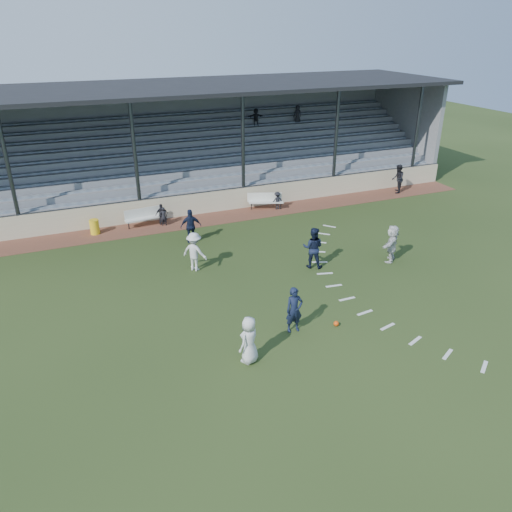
{
  "coord_description": "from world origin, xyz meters",
  "views": [
    {
      "loc": [
        -6.99,
        -14.38,
        9.87
      ],
      "look_at": [
        0.0,
        2.5,
        1.3
      ],
      "focal_mm": 35.0,
      "sensor_mm": 36.0,
      "label": 1
    }
  ],
  "objects_px": {
    "bench_right": "(265,199)",
    "football": "(336,324)",
    "official": "(398,179)",
    "trash_bin": "(95,227)",
    "player_white_lead": "(249,340)",
    "bench_left": "(143,215)",
    "player_navy_lead": "(294,310)"
  },
  "relations": [
    {
      "from": "bench_right",
      "to": "football",
      "type": "xyz_separation_m",
      "value": [
        -2.57,
        -12.35,
        -0.49
      ]
    },
    {
      "from": "football",
      "to": "official",
      "type": "xyz_separation_m",
      "value": [
        11.53,
        11.94,
        0.83
      ]
    },
    {
      "from": "football",
      "to": "official",
      "type": "distance_m",
      "value": 16.62
    },
    {
      "from": "trash_bin",
      "to": "player_white_lead",
      "type": "distance_m",
      "value": 13.33
    },
    {
      "from": "bench_left",
      "to": "official",
      "type": "xyz_separation_m",
      "value": [
        15.99,
        -0.45,
        0.34
      ]
    },
    {
      "from": "bench_left",
      "to": "player_navy_lead",
      "type": "relative_size",
      "value": 1.2
    },
    {
      "from": "official",
      "to": "bench_left",
      "type": "bearing_deg",
      "value": -54.7
    },
    {
      "from": "trash_bin",
      "to": "player_navy_lead",
      "type": "xyz_separation_m",
      "value": [
        5.47,
        -11.86,
        0.45
      ]
    },
    {
      "from": "trash_bin",
      "to": "player_white_lead",
      "type": "bearing_deg",
      "value": -75.34
    },
    {
      "from": "player_white_lead",
      "to": "football",
      "type": "bearing_deg",
      "value": 157.83
    },
    {
      "from": "trash_bin",
      "to": "football",
      "type": "distance_m",
      "value": 14.06
    },
    {
      "from": "player_white_lead",
      "to": "player_navy_lead",
      "type": "height_order",
      "value": "player_navy_lead"
    },
    {
      "from": "player_white_lead",
      "to": "bench_right",
      "type": "bearing_deg",
      "value": -148.65
    },
    {
      "from": "player_white_lead",
      "to": "official",
      "type": "distance_m",
      "value": 19.75
    },
    {
      "from": "bench_right",
      "to": "trash_bin",
      "type": "distance_m",
      "value": 9.59
    },
    {
      "from": "bench_left",
      "to": "player_white_lead",
      "type": "bearing_deg",
      "value": -92.9
    },
    {
      "from": "bench_left",
      "to": "official",
      "type": "bearing_deg",
      "value": -8.09
    },
    {
      "from": "bench_left",
      "to": "trash_bin",
      "type": "relative_size",
      "value": 2.68
    },
    {
      "from": "bench_left",
      "to": "player_navy_lead",
      "type": "xyz_separation_m",
      "value": [
        2.91,
        -12.07,
        0.26
      ]
    },
    {
      "from": "football",
      "to": "player_navy_lead",
      "type": "bearing_deg",
      "value": 168.3
    },
    {
      "from": "bench_right",
      "to": "player_navy_lead",
      "type": "bearing_deg",
      "value": -89.04
    },
    {
      "from": "trash_bin",
      "to": "official",
      "type": "xyz_separation_m",
      "value": [
        18.55,
        -0.25,
        0.52
      ]
    },
    {
      "from": "bench_left",
      "to": "player_white_lead",
      "type": "distance_m",
      "value": 13.12
    },
    {
      "from": "bench_left",
      "to": "football",
      "type": "height_order",
      "value": "bench_left"
    },
    {
      "from": "official",
      "to": "player_white_lead",
      "type": "bearing_deg",
      "value": -13.28
    },
    {
      "from": "bench_right",
      "to": "trash_bin",
      "type": "bearing_deg",
      "value": -159.17
    },
    {
      "from": "player_white_lead",
      "to": "official",
      "type": "height_order",
      "value": "official"
    },
    {
      "from": "bench_right",
      "to": "official",
      "type": "distance_m",
      "value": 8.98
    },
    {
      "from": "bench_right",
      "to": "trash_bin",
      "type": "height_order",
      "value": "bench_right"
    },
    {
      "from": "bench_left",
      "to": "official",
      "type": "distance_m",
      "value": 16.0
    },
    {
      "from": "trash_bin",
      "to": "official",
      "type": "distance_m",
      "value": 18.55
    },
    {
      "from": "trash_bin",
      "to": "football",
      "type": "xyz_separation_m",
      "value": [
        7.01,
        -12.18,
        -0.3
      ]
    }
  ]
}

